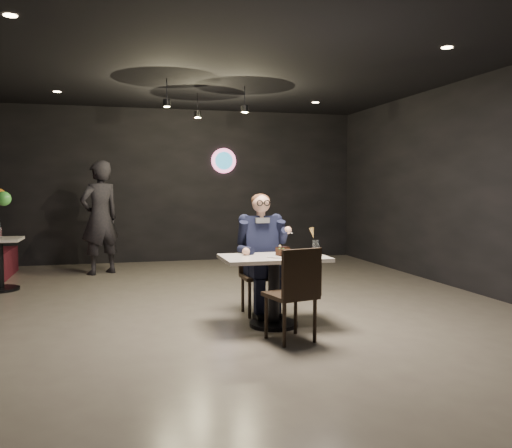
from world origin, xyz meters
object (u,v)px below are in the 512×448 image
object	(u,v)px
main_table	(274,291)
chair_near	(290,293)
seated_man	(260,253)
passerby	(100,218)
chair_far	(260,275)
sundae_glass	(316,248)

from	to	relation	value
main_table	chair_near	xyz separation A→B (m)	(0.00, -0.56, 0.09)
seated_man	passerby	bearing A→B (deg)	118.23
chair_far	seated_man	distance (m)	0.26
chair_far	seated_man	xyz separation A→B (m)	(0.00, 0.00, 0.26)
main_table	chair_far	world-z (taller)	chair_far
passerby	main_table	bearing A→B (deg)	83.89
chair_near	passerby	xyz separation A→B (m)	(-1.87, 4.60, 0.50)
chair_near	seated_man	distance (m)	1.14
seated_man	sundae_glass	xyz separation A→B (m)	(0.45, -0.60, 0.11)
seated_man	main_table	bearing A→B (deg)	-90.00
sundae_glass	seated_man	bearing A→B (deg)	127.27
sundae_glass	chair_far	bearing A→B (deg)	127.27
main_table	sundae_glass	distance (m)	0.64
sundae_glass	passerby	bearing A→B (deg)	119.66
main_table	passerby	bearing A→B (deg)	114.88
chair_far	seated_man	size ratio (longest dim) A/B	0.64
main_table	seated_man	world-z (taller)	seated_man
main_table	seated_man	xyz separation A→B (m)	(0.00, 0.55, 0.34)
main_table	chair_far	distance (m)	0.56
chair_near	passerby	distance (m)	4.99
main_table	sundae_glass	world-z (taller)	sundae_glass
main_table	chair_near	bearing A→B (deg)	-90.00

